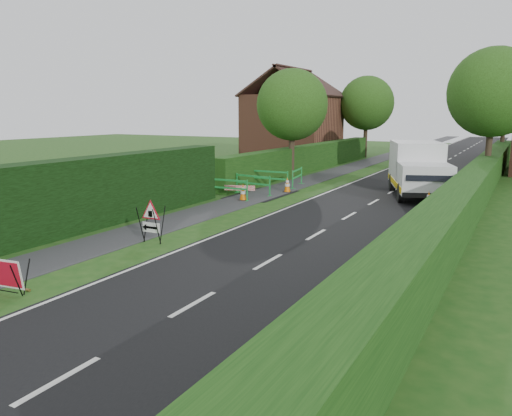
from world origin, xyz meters
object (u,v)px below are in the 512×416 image
at_px(red_rect_sign, 5,274).
at_px(triangle_sign, 150,218).
at_px(works_van, 418,168).
at_px(hatchback_car, 418,162).

height_order(red_rect_sign, triangle_sign, triangle_sign).
relative_size(triangle_sign, works_van, 0.19).
xyz_separation_m(triangle_sign, works_van, (5.50, 13.23, 0.57)).
bearing_deg(triangle_sign, works_van, 65.36).
bearing_deg(red_rect_sign, triangle_sign, 82.84).
bearing_deg(works_van, hatchback_car, 81.23).
height_order(works_van, hatchback_car, works_van).
bearing_deg(red_rect_sign, hatchback_car, 75.58).
distance_m(triangle_sign, hatchback_car, 24.12).
distance_m(red_rect_sign, hatchback_car, 29.07).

